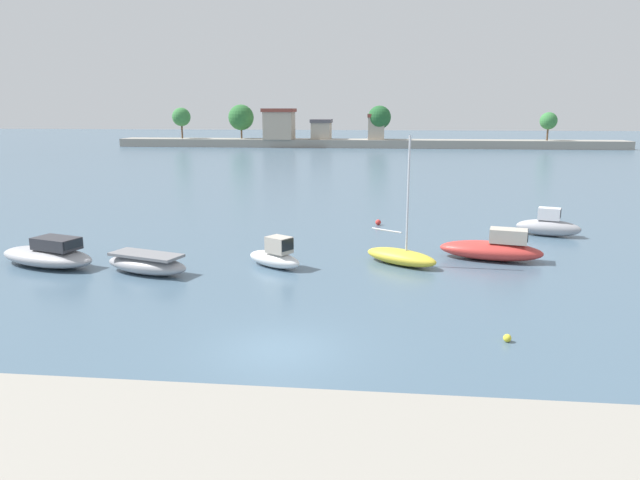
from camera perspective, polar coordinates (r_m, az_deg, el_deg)
The scene contains 10 objects.
ground_plane at distance 19.34m, azimuth -4.13°, elevation -10.76°, with size 400.00×400.00×0.00m, color #476075.
moored_boat_0 at distance 32.06m, azimuth -25.09°, elevation -1.34°, with size 5.96×3.78×1.52m.
moored_boat_1 at distance 28.95m, azimuth -16.62°, elevation -2.26°, with size 4.70×2.87×0.98m.
moored_boat_2 at distance 28.88m, azimuth -4.39°, elevation -1.58°, with size 3.31×2.73×1.58m.
moored_boat_3 at distance 29.61m, azimuth 7.93°, elevation -1.57°, with size 4.07×3.37×6.46m.
moored_boat_4 at distance 31.52m, azimuth 16.59°, elevation -0.81°, with size 5.51×3.01×1.69m.
moored_boat_5 at distance 38.63m, azimuth 21.48°, elevation 1.30°, with size 4.02×2.49×1.75m.
mooring_buoy_0 at distance 20.89m, azimuth 17.89°, elevation -9.13°, with size 0.27×0.27×0.27m, color yellow.
mooring_buoy_1 at distance 39.55m, azimuth 5.72°, elevation 1.74°, with size 0.38×0.38×0.38m, color red.
distant_shoreline at distance 120.41m, azimuth 2.09°, elevation 10.32°, with size 101.96×7.30×8.55m.
Camera 1 is at (3.22, -17.44, 7.71)m, focal length 32.64 mm.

